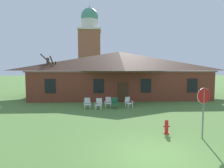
% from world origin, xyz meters
% --- Properties ---
extents(ground_plane, '(200.00, 200.00, 0.00)m').
position_xyz_m(ground_plane, '(0.00, 0.00, 0.00)').
color(ground_plane, '#517A38').
extents(brick_building, '(21.23, 10.40, 5.84)m').
position_xyz_m(brick_building, '(0.00, 17.79, 2.98)').
color(brick_building, brown).
rests_on(brick_building, ground).
extents(dome_tower, '(5.18, 5.18, 18.20)m').
position_xyz_m(dome_tower, '(-5.03, 36.76, 8.28)').
color(dome_tower, '#93563D').
rests_on(dome_tower, ground).
extents(stop_sign, '(0.78, 0.27, 2.60)m').
position_xyz_m(stop_sign, '(2.95, 1.78, 1.86)').
color(stop_sign, slate).
rests_on(stop_sign, ground).
extents(lawn_chair_by_porch, '(0.67, 0.70, 0.96)m').
position_xyz_m(lawn_chair_by_porch, '(-3.51, 9.54, 0.50)').
color(lawn_chair_by_porch, white).
rests_on(lawn_chair_by_porch, ground).
extents(lawn_chair_near_door, '(0.70, 0.74, 0.96)m').
position_xyz_m(lawn_chair_near_door, '(-2.48, 9.24, 0.50)').
color(lawn_chair_near_door, white).
rests_on(lawn_chair_near_door, ground).
extents(lawn_chair_left_end, '(0.68, 0.71, 0.96)m').
position_xyz_m(lawn_chair_left_end, '(-1.62, 9.98, 0.50)').
color(lawn_chair_left_end, white).
rests_on(lawn_chair_left_end, ground).
extents(lawn_chair_middle, '(0.64, 0.67, 0.96)m').
position_xyz_m(lawn_chair_middle, '(-1.04, 9.56, 0.50)').
color(lawn_chair_middle, '#28704C').
rests_on(lawn_chair_middle, ground).
extents(lawn_chair_right_end, '(0.80, 0.84, 0.96)m').
position_xyz_m(lawn_chair_right_end, '(0.25, 9.90, 0.50)').
color(lawn_chair_right_end, white).
rests_on(lawn_chair_right_end, ground).
extents(bare_tree_beside_building, '(2.19, 2.11, 5.43)m').
position_xyz_m(bare_tree_beside_building, '(-8.99, 17.06, 2.84)').
color(bare_tree_beside_building, brown).
rests_on(bare_tree_beside_building, ground).
extents(fire_hydrant, '(0.36, 0.28, 0.79)m').
position_xyz_m(fire_hydrant, '(1.36, 2.57, 0.38)').
color(fire_hydrant, red).
rests_on(fire_hydrant, ground).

